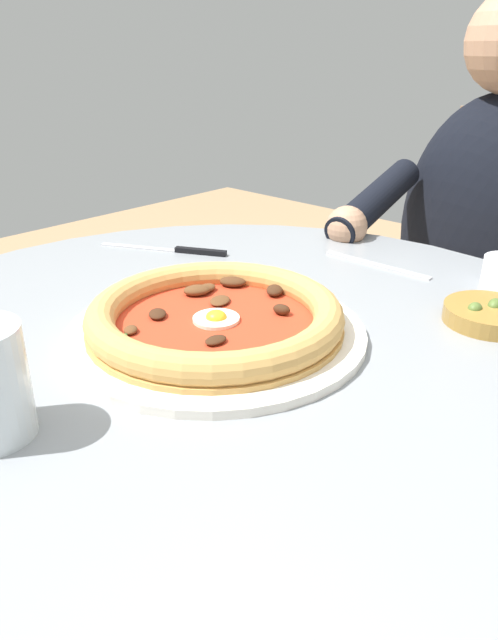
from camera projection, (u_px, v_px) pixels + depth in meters
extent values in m
cylinder|color=gray|center=(227.00, 351.00, 0.67)|extent=(0.95, 0.95, 0.03)
cylinder|color=gray|center=(231.00, 585.00, 0.83)|extent=(0.11, 0.11, 0.70)
cylinder|color=white|center=(217.00, 332.00, 0.68)|extent=(0.34, 0.34, 0.01)
cylinder|color=tan|center=(217.00, 325.00, 0.68)|extent=(0.29, 0.29, 0.01)
torus|color=tan|center=(216.00, 314.00, 0.67)|extent=(0.29, 0.29, 0.03)
cylinder|color=red|center=(216.00, 321.00, 0.67)|extent=(0.27, 0.27, 0.00)
cylinder|color=white|center=(218.00, 318.00, 0.67)|extent=(0.05, 0.05, 0.00)
ellipsoid|color=yellow|center=(218.00, 317.00, 0.67)|extent=(0.02, 0.02, 0.02)
ellipsoid|color=brown|center=(220.00, 300.00, 0.72)|extent=(0.04, 0.04, 0.01)
ellipsoid|color=#3D2314|center=(157.00, 314.00, 0.68)|extent=(0.03, 0.03, 0.01)
ellipsoid|color=#4C2D19|center=(233.00, 282.00, 0.76)|extent=(0.04, 0.04, 0.01)
ellipsoid|color=brown|center=(197.00, 290.00, 0.74)|extent=(0.04, 0.04, 0.01)
ellipsoid|color=#3D2314|center=(275.00, 290.00, 0.74)|extent=(0.04, 0.03, 0.01)
ellipsoid|color=brown|center=(131.00, 330.00, 0.64)|extent=(0.03, 0.03, 0.01)
ellipsoid|color=brown|center=(206.00, 288.00, 0.75)|extent=(0.03, 0.02, 0.01)
ellipsoid|color=#3D2314|center=(282.00, 309.00, 0.68)|extent=(0.02, 0.02, 0.01)
ellipsoid|color=#3D2314|center=(216.00, 340.00, 0.62)|extent=(0.03, 0.02, 0.01)
ellipsoid|color=#2D6B28|center=(212.00, 315.00, 0.68)|extent=(0.01, 0.01, 0.00)
ellipsoid|color=#2D6B28|center=(124.00, 335.00, 0.63)|extent=(0.01, 0.01, 0.00)
ellipsoid|color=#2D6B28|center=(225.00, 301.00, 0.71)|extent=(0.01, 0.01, 0.00)
cube|color=silver|center=(139.00, 247.00, 0.97)|extent=(0.07, 0.12, 0.00)
cube|color=black|center=(201.00, 251.00, 0.95)|extent=(0.05, 0.08, 0.01)
cylinder|color=olive|center=(490.00, 315.00, 0.71)|extent=(0.11, 0.11, 0.02)
ellipsoid|color=#516B2D|center=(495.00, 306.00, 0.71)|extent=(0.02, 0.02, 0.02)
ellipsoid|color=#516B2D|center=(495.00, 305.00, 0.71)|extent=(0.02, 0.02, 0.02)
ellipsoid|color=#516B2D|center=(475.00, 309.00, 0.70)|extent=(0.02, 0.02, 0.02)
cube|color=#BCBCC1|center=(376.00, 265.00, 0.90)|extent=(0.01, 0.18, 0.00)
cube|color=#282833|center=(451.00, 438.00, 1.38)|extent=(0.29, 0.34, 0.45)
ellipsoid|color=black|center=(485.00, 233.00, 1.18)|extent=(0.23, 0.35, 0.52)
cylinder|color=black|center=(375.00, 201.00, 1.08)|extent=(0.27, 0.08, 0.12)
sphere|color=tan|center=(347.00, 226.00, 1.02)|extent=(0.07, 0.07, 0.07)
cube|color=#957050|center=(477.00, 333.00, 1.31)|extent=(0.44, 0.44, 0.02)
cylinder|color=#8E6B4C|center=(344.00, 429.00, 1.40)|extent=(0.02, 0.02, 0.47)
cylinder|color=#8E6B4C|center=(424.00, 368.00, 1.66)|extent=(0.02, 0.02, 0.47)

